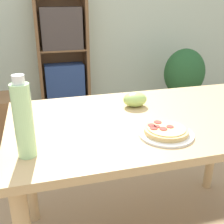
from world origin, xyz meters
TOP-DOWN VIEW (x-y plane):
  - dining_table at (0.11, 0.06)m, footprint 1.35×0.77m
  - pizza_on_plate at (0.09, -0.14)m, footprint 0.23×0.23m
  - grape_bunch at (0.07, 0.21)m, footprint 0.13×0.10m
  - drink_bottle at (-0.47, -0.15)m, footprint 0.07×0.07m
  - bookshelf at (-0.07, 2.44)m, footprint 0.62×0.30m
  - potted_plant_floor at (1.38, 2.01)m, footprint 0.52×0.45m

SIDE VIEW (x-z plane):
  - potted_plant_floor at x=1.38m, z-range 0.02..0.74m
  - bookshelf at x=-0.07m, z-range -0.06..1.33m
  - dining_table at x=0.11m, z-range 0.28..1.05m
  - pizza_on_plate at x=0.09m, z-range 0.76..0.80m
  - grape_bunch at x=0.07m, z-range 0.77..0.84m
  - drink_bottle at x=-0.47m, z-range 0.76..1.06m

